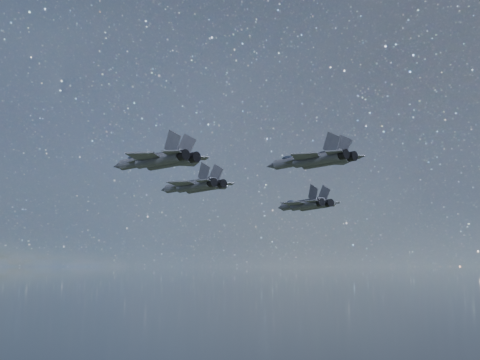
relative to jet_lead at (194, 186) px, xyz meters
The scene contains 4 objects.
jet_lead is the anchor object (origin of this frame).
jet_left 20.38m from the jet_lead, 48.12° to the left, with size 16.21×10.61×4.18m.
jet_right 20.53m from the jet_lead, 62.13° to the right, with size 17.74×12.53×4.49m.
jet_slot 28.73m from the jet_lead, 13.70° to the right, with size 15.96×11.02×4.01m.
Camera 1 is at (54.19, -66.48, 143.20)m, focal length 42.00 mm.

